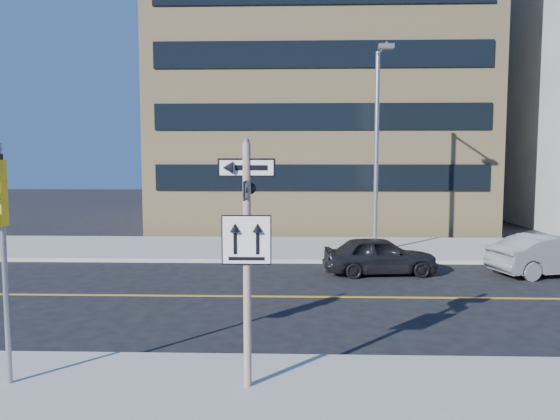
{
  "coord_description": "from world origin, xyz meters",
  "views": [
    {
      "loc": [
        0.81,
        -11.19,
        3.88
      ],
      "look_at": [
        0.33,
        4.0,
        2.48
      ],
      "focal_mm": 35.0,
      "sensor_mm": 36.0,
      "label": 1
    }
  ],
  "objects_px": {
    "sign_pole": "(247,249)",
    "streetlight_a": "(378,138)",
    "parked_car_a": "(380,255)",
    "parked_car_b": "(552,255)"
  },
  "relations": [
    {
      "from": "parked_car_a",
      "to": "streetlight_a",
      "type": "xyz_separation_m",
      "value": [
        0.38,
        3.6,
        4.11
      ]
    },
    {
      "from": "streetlight_a",
      "to": "parked_car_b",
      "type": "bearing_deg",
      "value": -33.83
    },
    {
      "from": "sign_pole",
      "to": "parked_car_b",
      "type": "relative_size",
      "value": 0.96
    },
    {
      "from": "sign_pole",
      "to": "streetlight_a",
      "type": "xyz_separation_m",
      "value": [
        4.0,
        13.27,
        2.32
      ]
    },
    {
      "from": "sign_pole",
      "to": "parked_car_a",
      "type": "relative_size",
      "value": 1.07
    },
    {
      "from": "parked_car_a",
      "to": "sign_pole",
      "type": "bearing_deg",
      "value": 153.59
    },
    {
      "from": "parked_car_b",
      "to": "streetlight_a",
      "type": "distance_m",
      "value": 7.64
    },
    {
      "from": "sign_pole",
      "to": "parked_car_a",
      "type": "xyz_separation_m",
      "value": [
        3.62,
        9.67,
        -1.79
      ]
    },
    {
      "from": "parked_car_a",
      "to": "parked_car_b",
      "type": "distance_m",
      "value": 5.76
    },
    {
      "from": "sign_pole",
      "to": "streetlight_a",
      "type": "bearing_deg",
      "value": 73.23
    }
  ]
}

